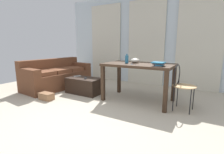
% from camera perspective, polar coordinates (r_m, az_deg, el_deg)
% --- Properties ---
extents(ground_plane, '(7.45, 7.45, 0.00)m').
position_cam_1_polar(ground_plane, '(3.60, 0.75, -8.12)').
color(ground_plane, '#B2A893').
extents(wall_back, '(5.47, 0.10, 2.65)m').
position_cam_1_polar(wall_back, '(5.20, 11.77, 12.36)').
color(wall_back, silver).
rests_on(wall_back, ground).
extents(curtains, '(3.89, 0.03, 2.44)m').
position_cam_1_polar(curtains, '(5.11, 11.41, 11.20)').
color(curtains, beige).
rests_on(curtains, ground).
extents(couch, '(0.97, 1.89, 0.79)m').
position_cam_1_polar(couch, '(4.90, -18.23, 0.25)').
color(couch, brown).
rests_on(couch, ground).
extents(coffee_table, '(0.85, 0.48, 0.38)m').
position_cam_1_polar(coffee_table, '(4.18, -9.36, -2.87)').
color(coffee_table, black).
rests_on(coffee_table, ground).
extents(craft_table, '(1.40, 0.82, 0.80)m').
position_cam_1_polar(craft_table, '(3.51, 9.04, 2.83)').
color(craft_table, '#382619').
rests_on(craft_table, ground).
extents(wire_chair, '(0.40, 0.41, 0.83)m').
position_cam_1_polar(wire_chair, '(3.25, 22.34, -1.59)').
color(wire_chair, tan).
rests_on(wire_chair, ground).
extents(bottle_near, '(0.07, 0.07, 0.19)m').
position_cam_1_polar(bottle_near, '(3.53, 5.05, 6.04)').
color(bottle_near, teal).
rests_on(bottle_near, craft_table).
extents(bowl, '(0.19, 0.19, 0.10)m').
position_cam_1_polar(bowl, '(3.60, 7.77, 5.54)').
color(bowl, beige).
rests_on(bowl, craft_table).
extents(book_stack, '(0.24, 0.31, 0.07)m').
position_cam_1_polar(book_stack, '(3.15, 15.57, 4.29)').
color(book_stack, '#4C4C51').
rests_on(book_stack, craft_table).
extents(scissors, '(0.11, 0.04, 0.00)m').
position_cam_1_polar(scissors, '(3.31, 7.17, 4.29)').
color(scissors, '#9EA0A5').
rests_on(scissors, craft_table).
extents(tv_remote_primary, '(0.13, 0.17, 0.02)m').
position_cam_1_polar(tv_remote_primary, '(4.05, -8.95, -0.40)').
color(tv_remote_primary, black).
rests_on(tv_remote_primary, coffee_table).
extents(tv_remote_secondary, '(0.11, 0.19, 0.02)m').
position_cam_1_polar(tv_remote_secondary, '(4.36, -11.68, 0.30)').
color(tv_remote_secondary, '#B7B7B2').
rests_on(tv_remote_secondary, coffee_table).
extents(shoebox, '(0.33, 0.19, 0.15)m').
position_cam_1_polar(shoebox, '(3.94, -21.39, -6.09)').
color(shoebox, '#996B47').
rests_on(shoebox, ground).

